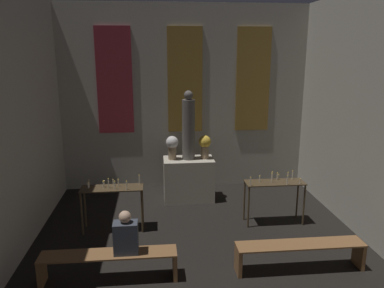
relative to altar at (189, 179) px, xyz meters
The scene contains 10 objects.
wall_back 2.04m from the altar, 90.00° to the left, with size 6.26×0.16×4.51m.
altar is the anchor object (origin of this frame).
statue 1.23m from the altar, ahead, with size 0.29×0.29×1.56m.
flower_vase_left 0.90m from the altar, behind, with size 0.28×0.28×0.54m.
flower_vase_right 0.90m from the altar, ahead, with size 0.28×0.28×0.54m.
candle_rack_left 2.14m from the altar, 138.58° to the right, with size 1.18×0.41×1.06m.
candle_rack_right 2.14m from the altar, 41.38° to the right, with size 1.18×0.41×1.06m.
pew_back_left 3.45m from the altar, 115.48° to the right, with size 2.03×0.36×0.45m.
pew_back_right 3.45m from the altar, 64.52° to the right, with size 2.03×0.36×0.45m.
person_seated 3.35m from the altar, 111.36° to the right, with size 0.36×0.24×0.67m.
Camera 1 is at (-0.74, 1.07, 3.37)m, focal length 35.00 mm.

